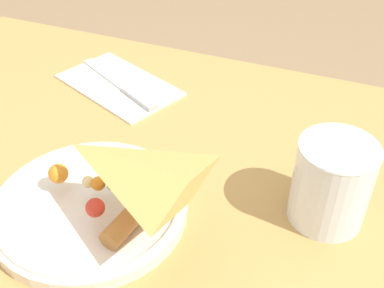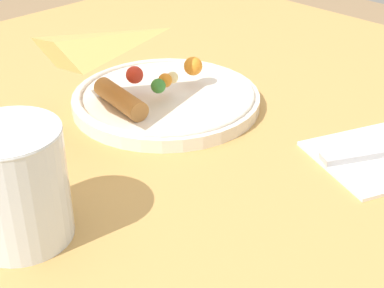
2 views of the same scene
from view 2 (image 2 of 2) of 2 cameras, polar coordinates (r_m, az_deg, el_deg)
dining_table at (r=0.80m, az=-3.34°, el=-3.69°), size 0.98×0.88×0.76m
plate_pizza at (r=0.74m, az=-2.55°, el=4.73°), size 0.23×0.23×0.06m
milk_glass at (r=0.52m, az=-16.68°, el=-4.31°), size 0.09×0.09×0.11m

